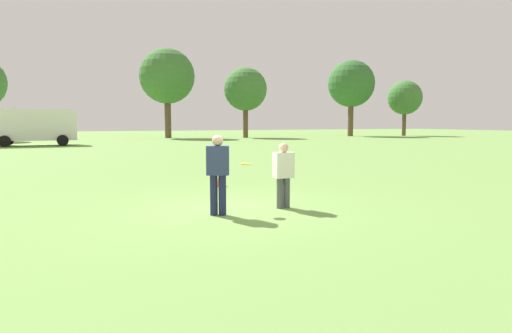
# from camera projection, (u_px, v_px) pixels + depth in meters

# --- Properties ---
(ground_plane) EXTENTS (192.33, 192.33, 0.00)m
(ground_plane) POSITION_uv_depth(u_px,v_px,m) (231.00, 210.00, 10.29)
(ground_plane) COLOR #6B9347
(player_thrower) EXTENTS (0.56, 0.45, 1.79)m
(player_thrower) POSITION_uv_depth(u_px,v_px,m) (218.00, 170.00, 9.65)
(player_thrower) COLOR #1E234C
(player_thrower) RESTS_ON ground
(player_defender) EXTENTS (0.47, 0.27, 1.57)m
(player_defender) POSITION_uv_depth(u_px,v_px,m) (283.00, 172.00, 10.46)
(player_defender) COLOR #4C4C51
(player_defender) RESTS_ON ground
(frisbee) EXTENTS (0.27, 0.27, 0.04)m
(frisbee) POSITION_uv_depth(u_px,v_px,m) (245.00, 164.00, 9.97)
(frisbee) COLOR yellow
(traffic_cone) EXTENTS (0.32, 0.32, 0.48)m
(traffic_cone) POSITION_uv_depth(u_px,v_px,m) (220.00, 179.00, 14.16)
(traffic_cone) COLOR #D8590C
(traffic_cone) RESTS_ON ground
(box_truck) EXTENTS (8.54, 3.12, 3.18)m
(box_truck) POSITION_uv_depth(u_px,v_px,m) (26.00, 126.00, 37.98)
(box_truck) COLOR white
(box_truck) RESTS_ON ground
(tree_center_elm) EXTENTS (7.09, 7.09, 11.52)m
(tree_center_elm) POSITION_uv_depth(u_px,v_px,m) (167.00, 76.00, 56.31)
(tree_center_elm) COLOR brown
(tree_center_elm) RESTS_ON ground
(tree_east_birch) EXTENTS (5.69, 5.69, 9.24)m
(tree_east_birch) POSITION_uv_depth(u_px,v_px,m) (245.00, 89.00, 57.71)
(tree_east_birch) COLOR brown
(tree_east_birch) RESTS_ON ground
(tree_east_oak) EXTENTS (6.83, 6.83, 11.10)m
(tree_east_oak) POSITION_uv_depth(u_px,v_px,m) (351.00, 84.00, 64.15)
(tree_east_oak) COLOR brown
(tree_east_oak) RESTS_ON ground
(tree_far_east_pine) EXTENTS (5.10, 5.10, 8.28)m
(tree_far_east_pine) POSITION_uv_depth(u_px,v_px,m) (405.00, 98.00, 65.80)
(tree_far_east_pine) COLOR brown
(tree_far_east_pine) RESTS_ON ground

